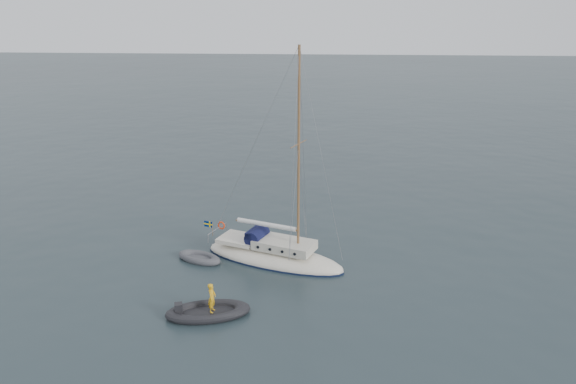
{
  "coord_description": "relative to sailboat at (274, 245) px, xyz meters",
  "views": [
    {
      "loc": [
        1.49,
        -26.79,
        13.26
      ],
      "look_at": [
        -0.69,
        0.0,
        4.47
      ],
      "focal_mm": 35.0,
      "sensor_mm": 36.0,
      "label": 1
    }
  ],
  "objects": [
    {
      "name": "dinghy",
      "position": [
        -4.13,
        -0.32,
        -0.75
      ],
      "size": [
        2.7,
        1.22,
        0.39
      ],
      "rotation": [
        0.0,
        0.0,
        -0.41
      ],
      "color": "#515257",
      "rests_on": "ground"
    },
    {
      "name": "rib",
      "position": [
        -2.39,
        -6.05,
        -0.68
      ],
      "size": [
        3.86,
        1.75,
        1.6
      ],
      "rotation": [
        0.0,
        0.0,
        0.27
      ],
      "color": "black",
      "rests_on": "ground"
    },
    {
      "name": "sailboat",
      "position": [
        0.0,
        0.0,
        0.0
      ],
      "size": [
        8.56,
        2.57,
        12.18
      ],
      "rotation": [
        0.0,
        0.0,
        -0.35
      ],
      "color": "silver",
      "rests_on": "ground"
    },
    {
      "name": "ground",
      "position": [
        1.57,
        -1.37,
        -0.92
      ],
      "size": [
        300.0,
        300.0,
        0.0
      ],
      "primitive_type": "plane",
      "color": "black",
      "rests_on": "ground"
    }
  ]
}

